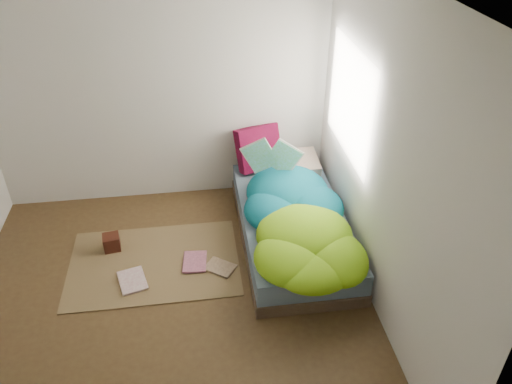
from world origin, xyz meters
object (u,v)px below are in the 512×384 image
at_px(open_book, 272,148).
at_px(floor_book_b, 183,262).
at_px(floor_book_a, 120,284).
at_px(pillow_magenta, 258,148).
at_px(wooden_box, 112,242).
at_px(bed, 292,226).

height_order(open_book, floor_book_b, open_book).
bearing_deg(floor_book_a, pillow_magenta, 27.70).
bearing_deg(wooden_box, bed, -2.93).
xyz_separation_m(pillow_magenta, wooden_box, (-1.57, -0.81, -0.49)).
bearing_deg(bed, pillow_magenta, 103.07).
distance_m(bed, floor_book_a, 1.73).
bearing_deg(open_book, floor_book_a, -134.50).
bearing_deg(floor_book_a, open_book, 14.61).
relative_size(bed, open_book, 4.03).
bearing_deg(pillow_magenta, open_book, -102.04).
xyz_separation_m(pillow_magenta, open_book, (0.06, -0.48, 0.25)).
height_order(pillow_magenta, floor_book_a, pillow_magenta).
height_order(wooden_box, floor_book_b, wooden_box).
relative_size(open_book, floor_book_b, 1.67).
xyz_separation_m(pillow_magenta, floor_book_b, (-0.89, -1.13, -0.55)).
xyz_separation_m(bed, wooden_box, (-1.78, 0.09, -0.08)).
bearing_deg(bed, wooden_box, 177.07).
bearing_deg(pillow_magenta, wooden_box, -172.29).
height_order(pillow_magenta, wooden_box, pillow_magenta).
relative_size(wooden_box, floor_book_b, 0.52).
xyz_separation_m(floor_book_a, floor_book_b, (0.57, 0.21, 0.00)).
bearing_deg(floor_book_b, pillow_magenta, 57.23).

